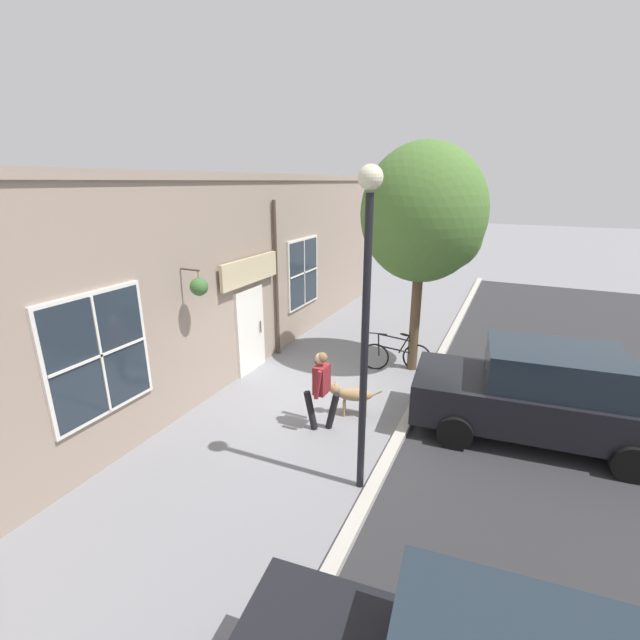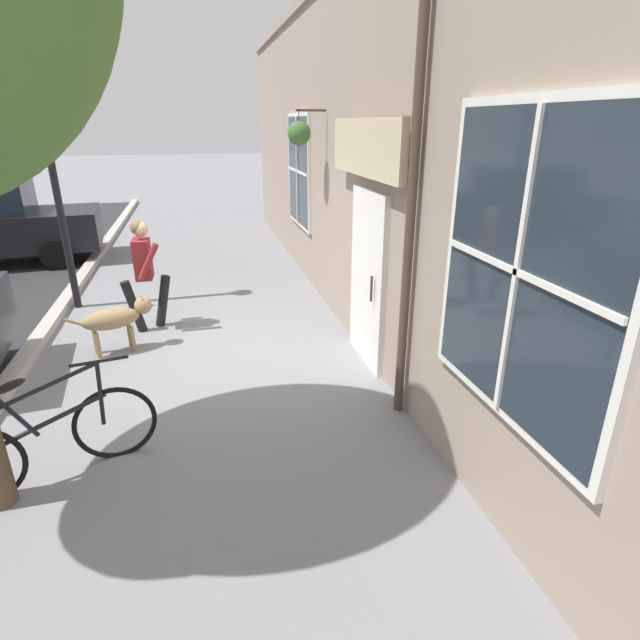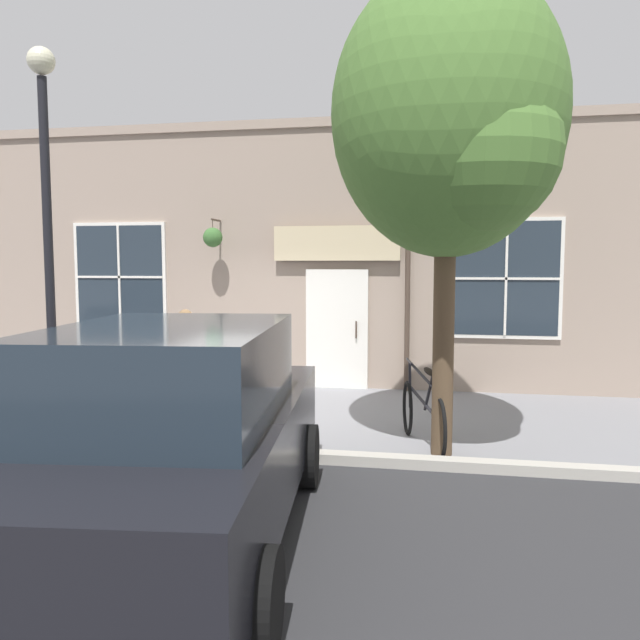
% 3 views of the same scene
% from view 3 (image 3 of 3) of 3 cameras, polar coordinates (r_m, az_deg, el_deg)
% --- Properties ---
extents(ground_plane, '(90.00, 90.00, 0.00)m').
position_cam_3_polar(ground_plane, '(9.24, -5.33, -8.61)').
color(ground_plane, gray).
extents(storefront_facade, '(0.95, 18.00, 4.71)m').
position_cam_3_polar(storefront_facade, '(11.24, -2.13, 5.99)').
color(storefront_facade, gray).
rests_on(storefront_facade, ground_plane).
extents(pedestrian_walking, '(0.68, 0.55, 1.58)m').
position_cam_3_polar(pedestrian_walking, '(8.85, -12.11, -3.17)').
color(pedestrian_walking, black).
rests_on(pedestrian_walking, ground_plane).
extents(dog_on_leash, '(1.08, 0.50, 0.70)m').
position_cam_3_polar(dog_on_leash, '(8.38, -8.36, -6.84)').
color(dog_on_leash, '#997A51').
rests_on(dog_on_leash, ground_plane).
extents(street_tree_by_curb, '(2.85, 2.56, 5.40)m').
position_cam_3_polar(street_tree_by_curb, '(7.26, 12.01, 17.28)').
color(street_tree_by_curb, brown).
rests_on(street_tree_by_curb, ground_plane).
extents(leaning_bicycle, '(1.66, 0.57, 1.01)m').
position_cam_3_polar(leaning_bicycle, '(7.76, 9.35, -8.45)').
color(leaning_bicycle, black).
rests_on(leaning_bicycle, ground_plane).
extents(parked_car_mid_block, '(4.46, 2.27, 1.75)m').
position_cam_3_polar(parked_car_mid_block, '(4.98, -13.03, -10.33)').
color(parked_car_mid_block, black).
rests_on(parked_car_mid_block, ground_plane).
extents(street_lamp, '(0.32, 0.32, 4.74)m').
position_cam_3_polar(street_lamp, '(8.30, -23.76, 11.02)').
color(street_lamp, black).
rests_on(street_lamp, ground_plane).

